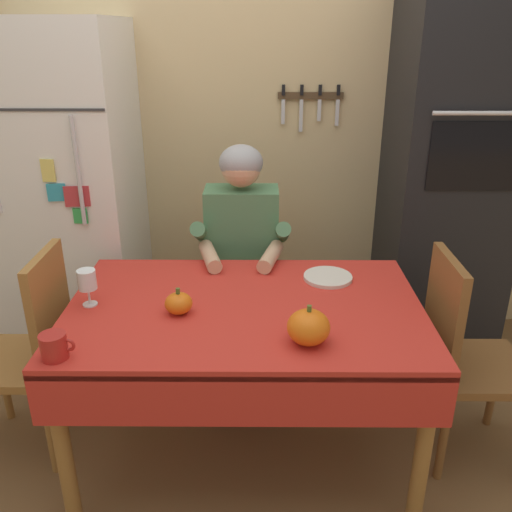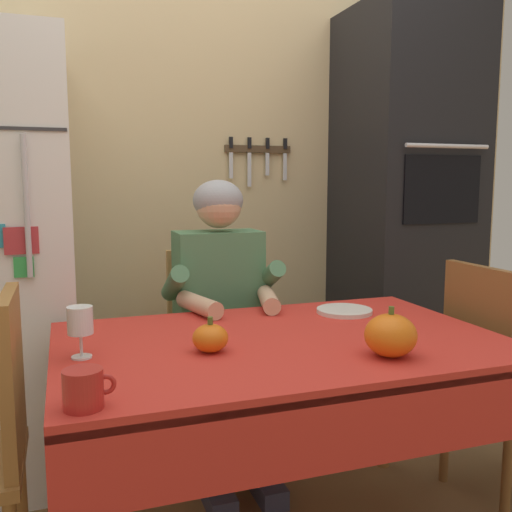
# 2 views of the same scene
# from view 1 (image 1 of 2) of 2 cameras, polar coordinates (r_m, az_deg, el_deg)

# --- Properties ---
(ground_plane) EXTENTS (10.00, 10.00, 0.00)m
(ground_plane) POSITION_cam_1_polar(r_m,az_deg,el_deg) (2.51, -1.11, -21.40)
(ground_plane) COLOR brown
(ground_plane) RESTS_ON ground
(back_wall_assembly) EXTENTS (3.70, 0.13, 2.60)m
(back_wall_assembly) POSITION_cam_1_polar(r_m,az_deg,el_deg) (3.17, 0.26, 14.77)
(back_wall_assembly) COLOR #D1B784
(back_wall_assembly) RESTS_ON ground
(refrigerator) EXTENTS (0.68, 0.71, 1.80)m
(refrigerator) POSITION_cam_1_polar(r_m,az_deg,el_deg) (3.05, -19.00, 5.48)
(refrigerator) COLOR white
(refrigerator) RESTS_ON ground
(wall_oven) EXTENTS (0.60, 0.64, 2.10)m
(wall_oven) POSITION_cam_1_polar(r_m,az_deg,el_deg) (3.04, 19.62, 8.31)
(wall_oven) COLOR black
(wall_oven) RESTS_ON ground
(dining_table) EXTENTS (1.40, 0.90, 0.74)m
(dining_table) POSITION_cam_1_polar(r_m,az_deg,el_deg) (2.17, -1.19, -7.42)
(dining_table) COLOR #9E6B33
(dining_table) RESTS_ON ground
(chair_behind_person) EXTENTS (0.40, 0.40, 0.93)m
(chair_behind_person) POSITION_cam_1_polar(r_m,az_deg,el_deg) (2.94, -1.37, -2.04)
(chair_behind_person) COLOR tan
(chair_behind_person) RESTS_ON ground
(seated_person) EXTENTS (0.47, 0.55, 1.25)m
(seated_person) POSITION_cam_1_polar(r_m,az_deg,el_deg) (2.67, -1.53, 0.65)
(seated_person) COLOR #38384C
(seated_person) RESTS_ON ground
(chair_left_side) EXTENTS (0.40, 0.40, 0.93)m
(chair_left_side) POSITION_cam_1_polar(r_m,az_deg,el_deg) (2.50, -22.51, -8.76)
(chair_left_side) COLOR #9E6B33
(chair_left_side) RESTS_ON ground
(chair_right_side) EXTENTS (0.40, 0.40, 0.93)m
(chair_right_side) POSITION_cam_1_polar(r_m,az_deg,el_deg) (2.43, 20.90, -9.38)
(chair_right_side) COLOR brown
(chair_right_side) RESTS_ON ground
(coffee_mug) EXTENTS (0.12, 0.09, 0.09)m
(coffee_mug) POSITION_cam_1_polar(r_m,az_deg,el_deg) (1.92, -20.48, -8.89)
(coffee_mug) COLOR #B2231E
(coffee_mug) RESTS_ON dining_table
(wine_glass) EXTENTS (0.07, 0.07, 0.15)m
(wine_glass) POSITION_cam_1_polar(r_m,az_deg,el_deg) (2.20, -17.36, -2.53)
(wine_glass) COLOR white
(wine_glass) RESTS_ON dining_table
(pumpkin_large) EXTENTS (0.15, 0.15, 0.15)m
(pumpkin_large) POSITION_cam_1_polar(r_m,az_deg,el_deg) (1.88, 5.55, -7.46)
(pumpkin_large) COLOR orange
(pumpkin_large) RESTS_ON dining_table
(pumpkin_medium) EXTENTS (0.11, 0.11, 0.10)m
(pumpkin_medium) POSITION_cam_1_polar(r_m,az_deg,el_deg) (2.09, -8.15, -4.94)
(pumpkin_medium) COLOR orange
(pumpkin_medium) RESTS_ON dining_table
(serving_tray) EXTENTS (0.21, 0.21, 0.02)m
(serving_tray) POSITION_cam_1_polar(r_m,az_deg,el_deg) (2.38, 7.58, -2.23)
(serving_tray) COLOR silver
(serving_tray) RESTS_ON dining_table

